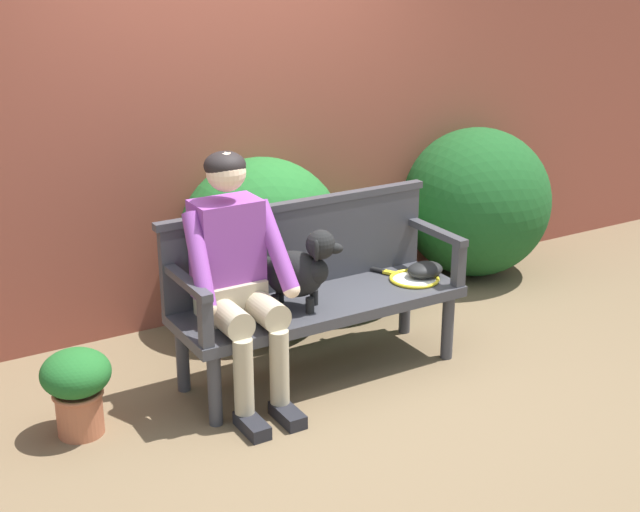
{
  "coord_description": "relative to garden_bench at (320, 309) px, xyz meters",
  "views": [
    {
      "loc": [
        -2.27,
        -3.82,
        2.31
      ],
      "look_at": [
        0.0,
        0.0,
        0.7
      ],
      "focal_mm": 49.6,
      "sensor_mm": 36.0,
      "label": 1
    }
  ],
  "objects": [
    {
      "name": "potted_plant",
      "position": [
        -1.34,
        0.05,
        -0.13
      ],
      "size": [
        0.34,
        0.34,
        0.44
      ],
      "color": "#A85B3D",
      "rests_on": "ground"
    },
    {
      "name": "dog_on_bench",
      "position": [
        -0.15,
        -0.05,
        0.28
      ],
      "size": [
        0.4,
        0.37,
        0.44
      ],
      "color": "black",
      "rests_on": "garden_bench"
    },
    {
      "name": "brick_garden_fence",
      "position": [
        0.0,
        1.2,
        0.76
      ],
      "size": [
        8.0,
        0.3,
        2.3
      ],
      "primitive_type": "cube",
      "color": "brown",
      "rests_on": "ground"
    },
    {
      "name": "bench_armrest_right_end",
      "position": [
        0.77,
        -0.09,
        0.26
      ],
      "size": [
        0.06,
        0.54,
        0.28
      ],
      "color": "#38383D",
      "rests_on": "garden_bench"
    },
    {
      "name": "hedge_bush_far_right",
      "position": [
        0.06,
        0.81,
        0.14
      ],
      "size": [
        1.05,
        1.0,
        1.06
      ],
      "primitive_type": "ellipsoid",
      "color": "#1E5B23",
      "rests_on": "ground"
    },
    {
      "name": "baseball_glove",
      "position": [
        0.69,
        -0.02,
        0.1
      ],
      "size": [
        0.22,
        0.17,
        0.09
      ],
      "primitive_type": "ellipsoid",
      "rotation": [
        0.0,
        0.0,
        -0.02
      ],
      "color": "black",
      "rests_on": "garden_bench"
    },
    {
      "name": "ground_plane",
      "position": [
        0.0,
        0.0,
        -0.39
      ],
      "size": [
        40.0,
        40.0,
        0.0
      ],
      "primitive_type": "plane",
      "color": "brown"
    },
    {
      "name": "person_seated",
      "position": [
        -0.51,
        -0.02,
        0.33
      ],
      "size": [
        0.56,
        0.67,
        1.32
      ],
      "color": "black",
      "rests_on": "ground"
    },
    {
      "name": "bench_armrest_left_end",
      "position": [
        -0.77,
        -0.09,
        0.26
      ],
      "size": [
        0.06,
        0.54,
        0.28
      ],
      "color": "#38383D",
      "rests_on": "garden_bench"
    },
    {
      "name": "bench_backrest",
      "position": [
        0.0,
        0.24,
        0.31
      ],
      "size": [
        1.66,
        0.06,
        0.5
      ],
      "color": "#38383D",
      "rests_on": "garden_bench"
    },
    {
      "name": "hedge_bush_far_left",
      "position": [
        1.77,
        0.81,
        0.14
      ],
      "size": [
        1.08,
        1.03,
        1.06
      ],
      "primitive_type": "ellipsoid",
      "color": "#194C1E",
      "rests_on": "ground"
    },
    {
      "name": "hedge_bush_mid_left",
      "position": [
        0.7,
        0.83,
        -0.03
      ],
      "size": [
        0.94,
        0.9,
        0.73
      ],
      "primitive_type": "ellipsoid",
      "color": "#194C1E",
      "rests_on": "ground"
    },
    {
      "name": "tennis_racket",
      "position": [
        0.6,
        -0.01,
        0.07
      ],
      "size": [
        0.39,
        0.57,
        0.03
      ],
      "color": "yellow",
      "rests_on": "garden_bench"
    },
    {
      "name": "garden_bench",
      "position": [
        0.0,
        0.0,
        0.0
      ],
      "size": [
        1.62,
        0.54,
        0.45
      ],
      "color": "#38383D",
      "rests_on": "ground"
    }
  ]
}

